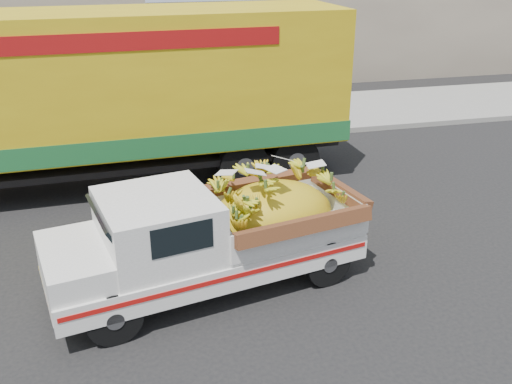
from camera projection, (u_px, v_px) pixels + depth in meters
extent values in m
plane|color=black|center=(150.00, 289.00, 9.04)|extent=(100.00, 100.00, 0.00)
cube|color=gray|center=(130.00, 146.00, 15.25)|extent=(60.00, 0.25, 0.15)
cube|color=gray|center=(126.00, 124.00, 17.12)|extent=(60.00, 4.00, 0.14)
cylinder|color=black|center=(114.00, 317.00, 7.70)|extent=(0.81, 0.38, 0.78)
cylinder|color=black|center=(92.00, 266.00, 8.94)|extent=(0.81, 0.38, 0.78)
cylinder|color=black|center=(327.00, 262.00, 9.04)|extent=(0.81, 0.38, 0.78)
cylinder|color=black|center=(283.00, 224.00, 10.28)|extent=(0.81, 0.38, 0.78)
cube|color=silver|center=(207.00, 255.00, 8.90)|extent=(5.07, 2.67, 0.40)
cube|color=#A50F0C|center=(229.00, 278.00, 8.15)|extent=(4.63, 0.95, 0.07)
cube|color=silver|center=(49.00, 298.00, 8.00)|extent=(0.44, 1.69, 0.14)
cube|color=silver|center=(74.00, 261.00, 7.96)|extent=(1.18, 1.78, 0.37)
cube|color=silver|center=(158.00, 226.00, 8.34)|extent=(1.89, 1.96, 0.92)
cube|color=black|center=(182.00, 239.00, 7.62)|extent=(0.86, 0.18, 0.43)
cube|color=silver|center=(277.00, 214.00, 9.20)|extent=(2.66, 2.18, 0.52)
ellipsoid|color=orange|center=(271.00, 221.00, 9.20)|extent=(2.37, 1.79, 1.31)
cylinder|color=black|center=(294.00, 159.00, 12.94)|extent=(1.11, 0.36, 1.10)
cylinder|color=black|center=(268.00, 134.00, 14.70)|extent=(1.11, 0.36, 1.10)
cylinder|color=black|center=(243.00, 164.00, 12.63)|extent=(1.11, 0.36, 1.10)
cylinder|color=black|center=(223.00, 138.00, 14.39)|extent=(1.11, 0.36, 1.10)
cube|color=black|center=(78.00, 155.00, 12.53)|extent=(12.03, 1.43, 0.36)
cube|color=gold|center=(69.00, 82.00, 11.90)|extent=(11.84, 2.92, 2.84)
cube|color=#195A2A|center=(76.00, 136.00, 12.36)|extent=(11.90, 2.94, 0.45)
cube|color=maroon|center=(61.00, 44.00, 10.40)|extent=(8.40, 0.32, 0.35)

